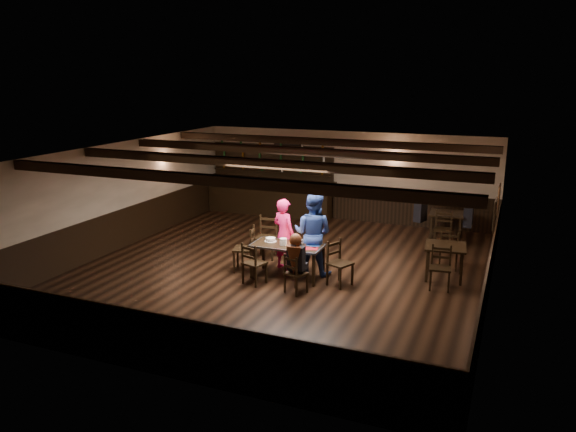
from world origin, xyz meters
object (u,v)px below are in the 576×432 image
at_px(man_blue, 313,234).
at_px(cake, 271,240).
at_px(chair_near_left, 252,261).
at_px(woman_pink, 284,234).
at_px(dining_table, 288,248).
at_px(chair_near_right, 294,271).
at_px(bar_counter, 270,192).

height_order(man_blue, cake, man_blue).
xyz_separation_m(chair_near_left, woman_pink, (0.24, 1.18, 0.29)).
distance_m(dining_table, chair_near_left, 0.88).
bearing_deg(man_blue, chair_near_left, 51.88).
xyz_separation_m(chair_near_right, cake, (-0.91, 0.91, 0.30)).
bearing_deg(cake, chair_near_left, -96.83).
bearing_deg(cake, dining_table, -9.15).
bearing_deg(bar_counter, chair_near_right, -61.85).
bearing_deg(chair_near_left, cake, 83.17).
bearing_deg(man_blue, bar_counter, -54.65).
relative_size(chair_near_left, man_blue, 0.49).
bearing_deg(bar_counter, woman_pink, -62.41).
xyz_separation_m(man_blue, bar_counter, (-3.14, 4.68, -0.20)).
distance_m(chair_near_left, woman_pink, 1.24).
distance_m(dining_table, cake, 0.46).
height_order(chair_near_left, bar_counter, bar_counter).
bearing_deg(bar_counter, dining_table, -62.10).
xyz_separation_m(dining_table, woman_pink, (-0.29, 0.49, 0.15)).
xyz_separation_m(chair_near_right, woman_pink, (-0.77, 1.32, 0.34)).
bearing_deg(chair_near_left, chair_near_right, -8.14).
distance_m(chair_near_left, cake, 0.81).
bearing_deg(bar_counter, cake, -65.75).
height_order(dining_table, man_blue, man_blue).
distance_m(chair_near_right, cake, 1.32).
bearing_deg(woman_pink, man_blue, -161.26).
bearing_deg(man_blue, dining_table, 48.64).
xyz_separation_m(chair_near_right, bar_counter, (-3.19, 5.97, 0.24)).
bearing_deg(chair_near_right, bar_counter, 118.15).
bearing_deg(dining_table, chair_near_left, -127.35).
distance_m(chair_near_left, bar_counter, 6.22).
bearing_deg(chair_near_left, bar_counter, 110.60).
height_order(chair_near_left, woman_pink, woman_pink).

